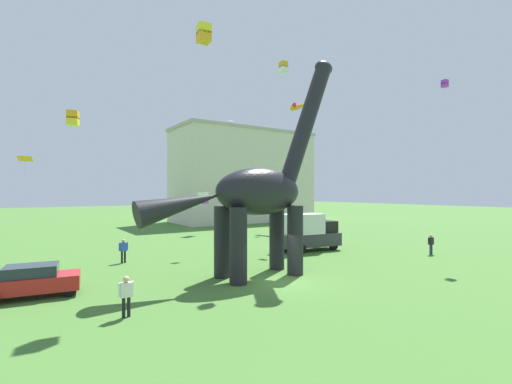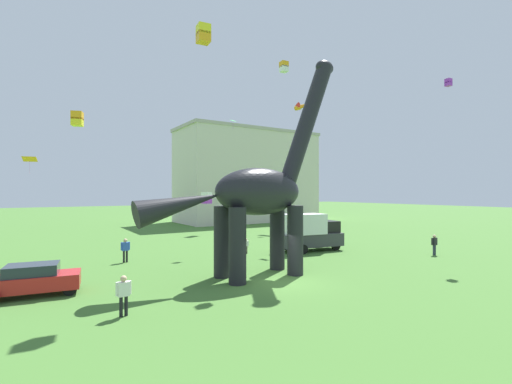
{
  "view_description": "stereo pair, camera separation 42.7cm",
  "coord_description": "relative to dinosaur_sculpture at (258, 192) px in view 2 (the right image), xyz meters",
  "views": [
    {
      "loc": [
        -12.25,
        -15.54,
        5.08
      ],
      "look_at": [
        -0.2,
        2.6,
        5.08
      ],
      "focal_mm": 24.73,
      "sensor_mm": 36.0,
      "label": 1
    },
    {
      "loc": [
        -11.89,
        -15.77,
        5.08
      ],
      "look_at": [
        -0.2,
        2.6,
        5.08
      ],
      "focal_mm": 24.73,
      "sensor_mm": 36.0,
      "label": 2
    }
  ],
  "objects": [
    {
      "name": "person_vendor_side",
      "position": [
        -8.37,
        -2.82,
        -4.09
      ],
      "size": [
        0.62,
        0.27,
        1.66
      ],
      "rotation": [
        0.0,
        0.0,
        5.03
      ],
      "color": "black",
      "rests_on": "ground_plane"
    },
    {
      "name": "kite_far_left",
      "position": [
        -3.22,
        0.81,
        9.06
      ],
      "size": [
        0.79,
        0.79,
        1.02
      ],
      "color": "yellow"
    },
    {
      "name": "kite_mid_center",
      "position": [
        -11.69,
        17.11,
        2.71
      ],
      "size": [
        1.18,
        0.92,
        1.41
      ],
      "color": "orange"
    },
    {
      "name": "person_watching_child",
      "position": [
        3.3,
        6.94,
        -4.34
      ],
      "size": [
        0.47,
        0.21,
        1.26
      ],
      "rotation": [
        0.0,
        0.0,
        5.1
      ],
      "color": "#6B6056",
      "rests_on": "ground_plane"
    },
    {
      "name": "kite_high_right",
      "position": [
        -7.8,
        20.51,
        7.12
      ],
      "size": [
        1.24,
        1.24,
        1.39
      ],
      "color": "orange"
    },
    {
      "name": "parked_box_truck",
      "position": [
        8.65,
        5.28,
        -3.45
      ],
      "size": [
        5.87,
        2.99,
        3.2
      ],
      "rotation": [
        0.0,
        0.0,
        -0.16
      ],
      "color": "#38383D",
      "rests_on": "ground_plane"
    },
    {
      "name": "person_strolling_adult",
      "position": [
        15.8,
        -1.68,
        -4.11
      ],
      "size": [
        0.61,
        0.27,
        1.63
      ],
      "rotation": [
        0.0,
        0.0,
        0.57
      ],
      "color": "#2D3347",
      "rests_on": "ground_plane"
    },
    {
      "name": "kite_drifting",
      "position": [
        6.22,
        21.1,
        -0.75
      ],
      "size": [
        1.32,
        1.32,
        1.36
      ],
      "color": "white"
    },
    {
      "name": "kite_mid_left",
      "position": [
        16.82,
        -2.24,
        8.82
      ],
      "size": [
        0.47,
        0.47,
        0.6
      ],
      "color": "purple"
    },
    {
      "name": "person_near_flyer",
      "position": [
        -5.85,
        8.59,
        -4.06
      ],
      "size": [
        0.64,
        0.28,
        1.71
      ],
      "rotation": [
        0.0,
        0.0,
        0.68
      ],
      "color": "black",
      "rests_on": "ground_plane"
    },
    {
      "name": "kite_apex",
      "position": [
        3.95,
        10.33,
        6.46
      ],
      "size": [
        0.71,
        0.58,
        0.81
      ],
      "color": "green"
    },
    {
      "name": "kite_trailing",
      "position": [
        21.22,
        21.41,
        12.29
      ],
      "size": [
        2.4,
        2.57,
        0.73
      ],
      "color": "orange"
    },
    {
      "name": "kite_high_left",
      "position": [
        10.87,
        8.52,
        8.15
      ],
      "size": [
        0.63,
        0.83,
        0.25
      ],
      "color": "#287AE5"
    },
    {
      "name": "parked_sedan_left",
      "position": [
        -11.52,
        2.5,
        -4.29
      ],
      "size": [
        4.42,
        2.4,
        1.55
      ],
      "rotation": [
        0.0,
        0.0,
        -0.15
      ],
      "color": "red",
      "rests_on": "ground_plane"
    },
    {
      "name": "background_building_block",
      "position": [
        20.28,
        34.89,
        2.74
      ],
      "size": [
        24.0,
        11.0,
        15.67
      ],
      "color": "beige",
      "rests_on": "ground_plane"
    },
    {
      "name": "kite_near_low",
      "position": [
        2.8,
        1.14,
        8.41
      ],
      "size": [
        0.51,
        0.51,
        0.69
      ],
      "color": "orange"
    },
    {
      "name": "ground_plane",
      "position": [
        0.37,
        -2.09,
        -5.1
      ],
      "size": [
        240.0,
        240.0,
        0.0
      ],
      "primitive_type": "plane",
      "color": "#42702D"
    },
    {
      "name": "dinosaur_sculpture",
      "position": [
        0.0,
        0.0,
        0.0
      ],
      "size": [
        13.49,
        2.86,
        14.1
      ],
      "rotation": [
        0.0,
        0.0,
        -0.45
      ],
      "color": "black",
      "rests_on": "ground_plane"
    },
    {
      "name": "person_far_spectator",
      "position": [
        10.53,
        11.67,
        -4.04
      ],
      "size": [
        0.66,
        0.29,
        1.75
      ],
      "rotation": [
        0.0,
        0.0,
        5.19
      ],
      "color": "#2D3347",
      "rests_on": "ground_plane"
    }
  ]
}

